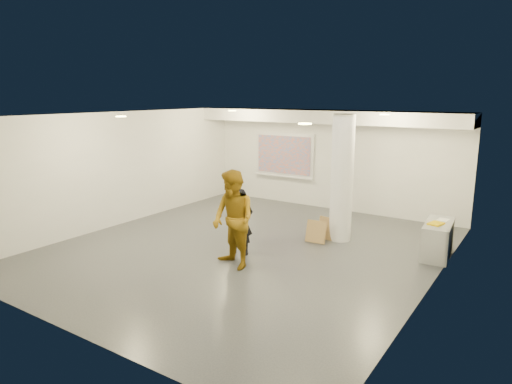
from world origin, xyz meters
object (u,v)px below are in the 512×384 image
Objects in this scene: credenza at (438,239)px; man at (233,220)px; projection_screen at (284,155)px; woman at (241,222)px; column at (342,179)px.

credenza is 0.65× the size of man.
projection_screen is 1.44× the size of woman.
man is at bearing -89.74° from woman.
projection_screen is 1.06× the size of man.
man is (-1.09, -2.85, -0.51)m from column.
man is at bearing -143.75° from credenza.
man is at bearing -69.91° from projection_screen.
man is (-3.31, -2.95, 0.62)m from credenza.
woman is at bearing -70.52° from projection_screen.
column is 1.51× the size of man.
projection_screen reaches higher than woman.
projection_screen is 5.15m from woman.
woman is (-3.62, -2.24, 0.35)m from credenza.
projection_screen is at bearing 139.44° from column.
projection_screen is at bearing 148.87° from credenza.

